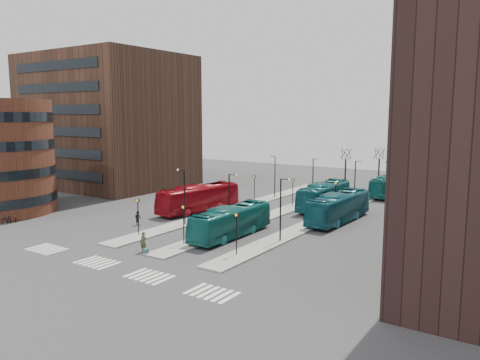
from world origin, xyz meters
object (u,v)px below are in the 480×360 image
Objects in this scene: teal_bus_a at (231,221)px; teal_bus_d at (389,185)px; suitcase at (146,252)px; bicycle_mid at (15,217)px; teal_bus_b at (324,196)px; traveller at (143,242)px; bicycle_far at (8,219)px; commuter_b at (197,233)px; commuter_a at (138,218)px; red_bus at (199,198)px; bicycle_near at (3,220)px; teal_bus_c at (339,207)px; commuter_c at (203,227)px.

teal_bus_a is 33.31m from teal_bus_d.
bicycle_mid reaches higher than suitcase.
bicycle_mid is at bearing -137.26° from teal_bus_b.
traveller reaches higher than bicycle_far.
traveller is 5.46m from commuter_b.
commuter_a is at bearing -48.63° from bicycle_far.
red_bus is 6.81× the size of bicycle_near.
teal_bus_d is 37.25m from commuter_b.
teal_bus_c reaches higher than teal_bus_d.
bicycle_near is 1.10× the size of bicycle_mid.
teal_bus_d is at bearing 79.32° from teal_bus_a.
red_bus reaches higher than commuter_a.
teal_bus_d is 7.54× the size of commuter_c.
traveller is 21.15m from bicycle_far.
commuter_a is 15.06m from bicycle_far.
bicycle_near is at bearing -158.29° from teal_bus_a.
red_bus reaches higher than bicycle_far.
red_bus is at bearing -123.32° from commuter_c.
commuter_b is at bearing -78.59° from bicycle_near.
traveller is at bearing -113.18° from teal_bus_c.
traveller is at bearing -90.62° from bicycle_near.
commuter_c is at bearing -41.63° from red_bus.
suitcase is 9.68m from teal_bus_a.
red_bus is at bearing -90.23° from commuter_a.
commuter_a is (-13.34, -20.16, -0.90)m from teal_bus_b.
teal_bus_d is at bearing -6.34° from commuter_b.
bicycle_mid reaches higher than bicycle_far.
traveller is 1.16× the size of bicycle_far.
commuter_c is 0.92× the size of bicycle_mid.
teal_bus_c is 7.37× the size of bicycle_far.
teal_bus_b is (12.41, 10.56, 0.00)m from red_bus.
commuter_c is at bearing -106.85° from teal_bus_b.
commuter_b is (9.09, -11.58, -0.76)m from red_bus.
commuter_b is at bearing -114.22° from teal_bus_c.
suitcase is 21.82m from bicycle_mid.
commuter_c is (-9.12, -33.54, -0.82)m from teal_bus_d.
teal_bus_d is at bearing -24.32° from bicycle_far.
commuter_a is (-8.03, 7.06, -0.14)m from traveller.
red_bus is 14.74m from commuter_b.
teal_bus_d is at bearing -13.03° from bicycle_mid.
teal_bus_d reaches higher than teal_bus_a.
traveller is 21.17m from bicycle_near.
teal_bus_d reaches higher than bicycle_mid.
teal_bus_c reaches higher than commuter_a.
bicycle_near is (-30.93, -22.09, -1.20)m from teal_bus_c.
suitcase is at bearing -78.17° from bicycle_far.
teal_bus_d is at bearing 63.57° from red_bus.
teal_bus_c reaches higher than bicycle_mid.
bicycle_near is at bearing 176.88° from traveller.
bicycle_far reaches higher than suitcase.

